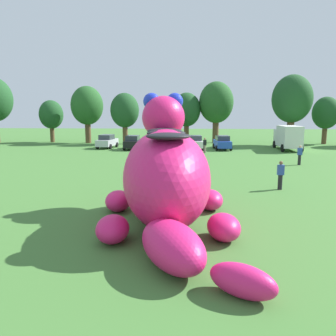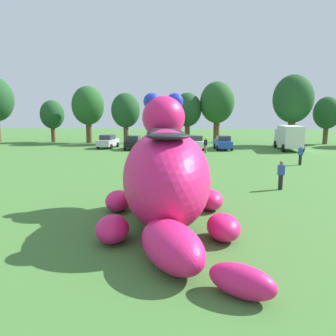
{
  "view_description": "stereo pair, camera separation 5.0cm",
  "coord_description": "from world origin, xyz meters",
  "px_view_note": "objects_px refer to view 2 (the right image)",
  "views": [
    {
      "loc": [
        1.69,
        -13.96,
        4.53
      ],
      "look_at": [
        0.64,
        0.2,
        2.15
      ],
      "focal_mm": 35.58,
      "sensor_mm": 36.0,
      "label": 1
    },
    {
      "loc": [
        1.74,
        -13.95,
        4.53
      ],
      "look_at": [
        0.64,
        0.2,
        2.15
      ],
      "focal_mm": 35.58,
      "sensor_mm": 36.0,
      "label": 2
    }
  ],
  "objects_px": {
    "car_black": "(134,142)",
    "spectator_near_inflatable": "(206,145)",
    "car_blue": "(223,143)",
    "spectator_by_cars": "(155,146)",
    "spectator_mid_field": "(300,155)",
    "spectator_wandering": "(281,175)",
    "giant_inflatable_creature": "(167,176)",
    "box_truck": "(289,137)",
    "car_red": "(167,142)",
    "car_silver": "(108,141)",
    "car_white": "(196,142)"
  },
  "relations": [
    {
      "from": "car_silver",
      "to": "car_white",
      "type": "height_order",
      "value": "same"
    },
    {
      "from": "spectator_mid_field",
      "to": "spectator_wandering",
      "type": "height_order",
      "value": "same"
    },
    {
      "from": "car_blue",
      "to": "spectator_wandering",
      "type": "distance_m",
      "value": 21.54
    },
    {
      "from": "car_silver",
      "to": "spectator_wandering",
      "type": "height_order",
      "value": "car_silver"
    },
    {
      "from": "car_red",
      "to": "car_blue",
      "type": "relative_size",
      "value": 1.0
    },
    {
      "from": "spectator_by_cars",
      "to": "spectator_wandering",
      "type": "xyz_separation_m",
      "value": [
        9.5,
        -16.74,
        0.0
      ]
    },
    {
      "from": "car_red",
      "to": "giant_inflatable_creature",
      "type": "bearing_deg",
      "value": -85.33
    },
    {
      "from": "spectator_wandering",
      "to": "spectator_mid_field",
      "type": "bearing_deg",
      "value": 67.1
    },
    {
      "from": "box_truck",
      "to": "spectator_wandering",
      "type": "distance_m",
      "value": 22.58
    },
    {
      "from": "car_black",
      "to": "spectator_near_inflatable",
      "type": "xyz_separation_m",
      "value": [
        8.78,
        -3.19,
        -0.01
      ]
    },
    {
      "from": "car_black",
      "to": "car_silver",
      "type": "bearing_deg",
      "value": 161.07
    },
    {
      "from": "car_red",
      "to": "car_white",
      "type": "bearing_deg",
      "value": -2.28
    },
    {
      "from": "car_silver",
      "to": "car_white",
      "type": "bearing_deg",
      "value": -3.63
    },
    {
      "from": "box_truck",
      "to": "spectator_wandering",
      "type": "bearing_deg",
      "value": -106.24
    },
    {
      "from": "giant_inflatable_creature",
      "to": "car_red",
      "type": "distance_m",
      "value": 28.39
    },
    {
      "from": "car_blue",
      "to": "spectator_mid_field",
      "type": "bearing_deg",
      "value": -64.39
    },
    {
      "from": "car_blue",
      "to": "box_truck",
      "type": "height_order",
      "value": "box_truck"
    },
    {
      "from": "spectator_mid_field",
      "to": "car_white",
      "type": "bearing_deg",
      "value": 127.25
    },
    {
      "from": "car_black",
      "to": "spectator_near_inflatable",
      "type": "relative_size",
      "value": 2.4
    },
    {
      "from": "car_red",
      "to": "spectator_near_inflatable",
      "type": "height_order",
      "value": "car_red"
    },
    {
      "from": "car_white",
      "to": "spectator_by_cars",
      "type": "xyz_separation_m",
      "value": [
        -4.59,
        -4.77,
        -0.01
      ]
    },
    {
      "from": "car_white",
      "to": "spectator_near_inflatable",
      "type": "distance_m",
      "value": 3.85
    },
    {
      "from": "box_truck",
      "to": "car_red",
      "type": "bearing_deg",
      "value": -179.92
    },
    {
      "from": "car_blue",
      "to": "spectator_wandering",
      "type": "height_order",
      "value": "car_blue"
    },
    {
      "from": "car_black",
      "to": "spectator_near_inflatable",
      "type": "bearing_deg",
      "value": -19.96
    },
    {
      "from": "spectator_near_inflatable",
      "to": "spectator_wandering",
      "type": "xyz_separation_m",
      "value": [
        3.84,
        -17.81,
        0.0
      ]
    },
    {
      "from": "spectator_wandering",
      "to": "car_blue",
      "type": "bearing_deg",
      "value": 94.19
    },
    {
      "from": "car_silver",
      "to": "spectator_near_inflatable",
      "type": "relative_size",
      "value": 2.48
    },
    {
      "from": "car_blue",
      "to": "spectator_by_cars",
      "type": "height_order",
      "value": "car_blue"
    },
    {
      "from": "car_silver",
      "to": "car_black",
      "type": "height_order",
      "value": "same"
    },
    {
      "from": "spectator_near_inflatable",
      "to": "car_silver",
      "type": "bearing_deg",
      "value": 160.34
    },
    {
      "from": "car_silver",
      "to": "spectator_wandering",
      "type": "xyz_separation_m",
      "value": [
        16.18,
        -22.22,
        -0.01
      ]
    },
    {
      "from": "spectator_mid_field",
      "to": "spectator_wandering",
      "type": "xyz_separation_m",
      "value": [
        -4.09,
        -9.68,
        0.0
      ]
    },
    {
      "from": "car_blue",
      "to": "spectator_by_cars",
      "type": "distance_m",
      "value": 9.24
    },
    {
      "from": "giant_inflatable_creature",
      "to": "spectator_near_inflatable",
      "type": "height_order",
      "value": "giant_inflatable_creature"
    },
    {
      "from": "car_blue",
      "to": "car_silver",
      "type": "bearing_deg",
      "value": 177.11
    },
    {
      "from": "car_red",
      "to": "box_truck",
      "type": "distance_m",
      "value": 14.88
    },
    {
      "from": "car_white",
      "to": "car_blue",
      "type": "bearing_deg",
      "value": -0.38
    },
    {
      "from": "spectator_by_cars",
      "to": "car_red",
      "type": "bearing_deg",
      "value": 79.07
    },
    {
      "from": "car_silver",
      "to": "car_red",
      "type": "relative_size",
      "value": 1.0
    },
    {
      "from": "giant_inflatable_creature",
      "to": "spectator_mid_field",
      "type": "relative_size",
      "value": 6.05
    },
    {
      "from": "car_blue",
      "to": "spectator_mid_field",
      "type": "xyz_separation_m",
      "value": [
        5.66,
        -11.81,
        -0.01
      ]
    },
    {
      "from": "car_silver",
      "to": "spectator_mid_field",
      "type": "height_order",
      "value": "car_silver"
    },
    {
      "from": "giant_inflatable_creature",
      "to": "car_white",
      "type": "relative_size",
      "value": 2.47
    },
    {
      "from": "spectator_by_cars",
      "to": "spectator_wandering",
      "type": "bearing_deg",
      "value": -60.43
    },
    {
      "from": "spectator_wandering",
      "to": "box_truck",
      "type": "bearing_deg",
      "value": 73.76
    },
    {
      "from": "car_black",
      "to": "box_truck",
      "type": "height_order",
      "value": "box_truck"
    },
    {
      "from": "car_silver",
      "to": "car_blue",
      "type": "relative_size",
      "value": 1.01
    },
    {
      "from": "car_black",
      "to": "car_red",
      "type": "bearing_deg",
      "value": 9.09
    },
    {
      "from": "box_truck",
      "to": "spectator_near_inflatable",
      "type": "xyz_separation_m",
      "value": [
        -10.15,
        -3.86,
        -0.75
      ]
    }
  ]
}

